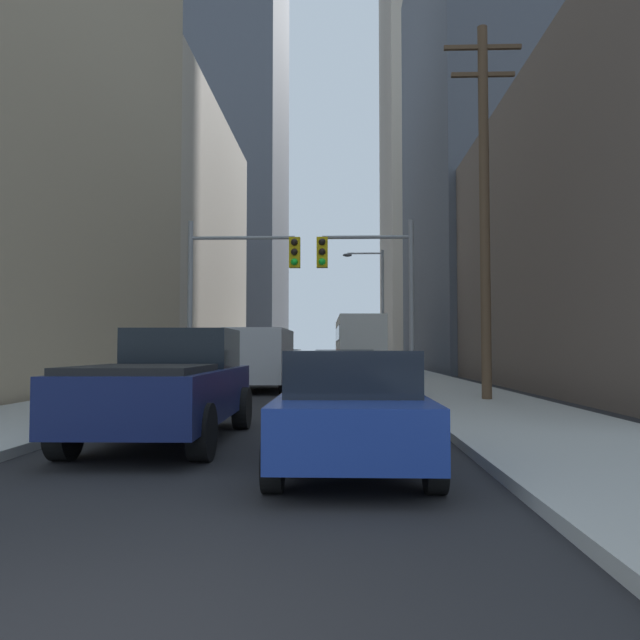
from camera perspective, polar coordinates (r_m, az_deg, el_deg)
The scene contains 16 objects.
sidewalk_left at distance 53.19m, azimuth -5.14°, elevation -4.25°, with size 3.75×160.00×0.15m, color #9E9E99.
sidewalk_right at distance 52.92m, azimuth 5.92°, elevation -4.25°, with size 3.75×160.00×0.15m, color #9E9E99.
city_bus at distance 38.22m, azimuth 3.49°, elevation -2.09°, with size 2.81×11.56×3.40m.
pickup_truck_navy at distance 10.78m, azimuth -13.57°, elevation -5.83°, with size 2.20×5.44×1.90m.
cargo_van_silver at distance 23.06m, azimuth -5.42°, elevation -3.30°, with size 2.16×5.22×2.26m.
sedan_blue at distance 8.05m, azimuth 2.89°, elevation -8.16°, with size 1.95×4.20×1.52m.
sedan_maroon at distance 18.07m, azimuth 2.21°, elevation -5.12°, with size 1.95×4.22×1.52m.
sedan_grey at distance 33.62m, azimuth -3.25°, elevation -3.99°, with size 1.95×4.25×1.52m.
traffic_signal_near_left at distance 21.72m, azimuth -7.54°, elevation 3.98°, with size 3.92×0.44×6.00m.
traffic_signal_near_right at distance 21.45m, azimuth 4.65°, elevation 3.97°, with size 3.34×0.44×6.00m.
utility_pole_right at distance 18.47m, azimuth 14.86°, elevation 10.34°, with size 2.20×0.28×10.78m.
street_lamp_right at distance 37.38m, azimuth 5.17°, elevation 1.95°, with size 2.47×0.32×7.50m.
building_left_mid_office at distance 54.77m, azimuth -20.19°, elevation 6.99°, with size 21.25×28.08×21.17m, color #B7A893.
building_left_far_tower at distance 101.27m, azimuth -9.23°, elevation 16.66°, with size 19.44×26.14×70.04m, color #4C515B.
building_right_mid_block at distance 53.14m, azimuth 18.77°, elevation 15.44°, with size 17.40×26.07×35.88m, color #4C515B.
building_right_far_highrise at distance 101.39m, azimuth 12.12°, elevation 17.53°, with size 20.80×25.76×72.94m, color #B7A893.
Camera 1 is at (1.39, -2.77, 1.54)m, focal length 34.86 mm.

